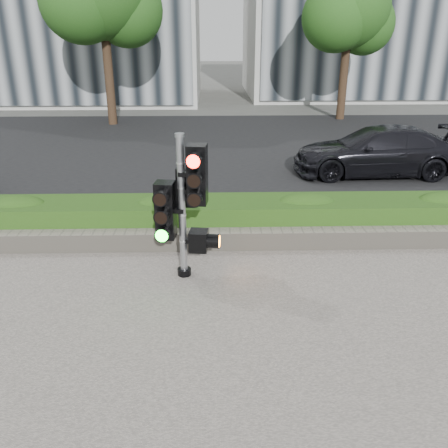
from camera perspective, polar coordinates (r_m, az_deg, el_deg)
The scene contains 9 objects.
ground at distance 7.01m, azimuth 1.30°, elevation -9.67°, with size 120.00×120.00×0.00m, color #51514C.
sidewalk at distance 5.06m, azimuth 2.81°, elevation -24.64°, with size 16.00×11.00×0.03m, color #9E9389.
road at distance 16.37m, azimuth -0.41°, elevation 9.18°, with size 60.00×13.00×0.02m, color black.
curb at distance 9.81m, azimuth 0.42°, elevation 0.40°, with size 60.00×0.25×0.12m, color gray.
stone_wall at distance 8.60m, azimuth 0.70°, elevation -1.83°, with size 12.00×0.32×0.34m, color gray.
hedge at distance 9.13m, azimuth 0.55°, elevation 0.81°, with size 12.00×1.00×0.68m, color #448027.
tree_right at distance 22.28m, azimuth 14.80°, elevation 23.57°, with size 4.10×3.58×6.53m.
traffic_signal at distance 7.28m, azimuth -4.81°, elevation 2.89°, with size 0.82×0.63×2.31m.
car_dark at distance 13.71m, azimuth 17.89°, elevation 8.37°, with size 1.82×4.49×1.30m, color black.
Camera 1 is at (-0.32, -5.95, 3.71)m, focal length 38.00 mm.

